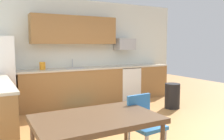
{
  "coord_description": "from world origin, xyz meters",
  "views": [
    {
      "loc": [
        -2.35,
        -3.34,
        1.54
      ],
      "look_at": [
        0.0,
        1.0,
        1.0
      ],
      "focal_mm": 37.79,
      "sensor_mm": 36.0,
      "label": 1
    }
  ],
  "objects_px": {
    "oven_range": "(126,83)",
    "dining_table": "(96,122)",
    "kettle": "(42,66)",
    "microwave": "(125,44)",
    "trash_bin": "(172,96)",
    "chair_near_table": "(144,121)"
  },
  "relations": [
    {
      "from": "dining_table",
      "to": "kettle",
      "type": "height_order",
      "value": "kettle"
    },
    {
      "from": "dining_table",
      "to": "trash_bin",
      "type": "height_order",
      "value": "dining_table"
    },
    {
      "from": "chair_near_table",
      "to": "kettle",
      "type": "bearing_deg",
      "value": 101.57
    },
    {
      "from": "trash_bin",
      "to": "kettle",
      "type": "relative_size",
      "value": 3.0
    },
    {
      "from": "dining_table",
      "to": "trash_bin",
      "type": "distance_m",
      "value": 3.43
    },
    {
      "from": "oven_range",
      "to": "microwave",
      "type": "distance_m",
      "value": 1.09
    },
    {
      "from": "microwave",
      "to": "chair_near_table",
      "type": "distance_m",
      "value": 3.78
    },
    {
      "from": "microwave",
      "to": "dining_table",
      "type": "relative_size",
      "value": 0.39
    },
    {
      "from": "trash_bin",
      "to": "chair_near_table",
      "type": "bearing_deg",
      "value": -140.82
    },
    {
      "from": "microwave",
      "to": "kettle",
      "type": "height_order",
      "value": "microwave"
    },
    {
      "from": "trash_bin",
      "to": "dining_table",
      "type": "bearing_deg",
      "value": -147.13
    },
    {
      "from": "dining_table",
      "to": "oven_range",
      "type": "bearing_deg",
      "value": 53.3
    },
    {
      "from": "microwave",
      "to": "dining_table",
      "type": "xyz_separation_m",
      "value": [
        -2.44,
        -3.37,
        -0.88
      ]
    },
    {
      "from": "dining_table",
      "to": "kettle",
      "type": "relative_size",
      "value": 7.0
    },
    {
      "from": "oven_range",
      "to": "microwave",
      "type": "bearing_deg",
      "value": 90.0
    },
    {
      "from": "chair_near_table",
      "to": "kettle",
      "type": "xyz_separation_m",
      "value": [
        -0.65,
        3.18,
        0.52
      ]
    },
    {
      "from": "dining_table",
      "to": "kettle",
      "type": "bearing_deg",
      "value": 87.98
    },
    {
      "from": "trash_bin",
      "to": "kettle",
      "type": "height_order",
      "value": "kettle"
    },
    {
      "from": "microwave",
      "to": "dining_table",
      "type": "distance_m",
      "value": 4.25
    },
    {
      "from": "kettle",
      "to": "oven_range",
      "type": "bearing_deg",
      "value": -1.24
    },
    {
      "from": "oven_range",
      "to": "dining_table",
      "type": "height_order",
      "value": "oven_range"
    },
    {
      "from": "chair_near_table",
      "to": "microwave",
      "type": "bearing_deg",
      "value": 62.65
    }
  ]
}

